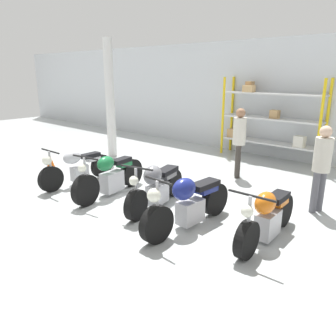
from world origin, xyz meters
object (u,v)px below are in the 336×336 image
(motorcycle_silver, at_px, (76,167))
(person_browsing, at_px, (322,162))
(shelving_rack, at_px, (268,118))
(person_near_rack, at_px, (239,137))
(motorcycle_grey, at_px, (156,186))
(motorcycle_green, at_px, (110,177))
(motorcycle_blue, at_px, (188,203))
(traffic_cone, at_px, (51,164))
(motorcycle_orange, at_px, (267,217))

(motorcycle_silver, bearing_deg, person_browsing, 112.65)
(shelving_rack, relative_size, person_near_rack, 1.77)
(person_near_rack, bearing_deg, motorcycle_grey, 52.91)
(motorcycle_silver, xyz_separation_m, motorcycle_grey, (2.37, 0.29, -0.01))
(motorcycle_green, height_order, motorcycle_blue, motorcycle_blue)
(motorcycle_silver, height_order, person_near_rack, person_near_rack)
(motorcycle_grey, xyz_separation_m, traffic_cone, (-3.56, -0.31, -0.15))
(motorcycle_blue, distance_m, motorcycle_orange, 1.31)
(motorcycle_orange, bearing_deg, shelving_rack, -155.91)
(person_browsing, distance_m, traffic_cone, 6.46)
(motorcycle_grey, bearing_deg, motorcycle_blue, 60.32)
(motorcycle_green, xyz_separation_m, motorcycle_grey, (1.20, 0.20, 0.00))
(shelving_rack, height_order, motorcycle_orange, shelving_rack)
(shelving_rack, distance_m, motorcycle_blue, 5.52)
(shelving_rack, bearing_deg, person_near_rack, -81.74)
(motorcycle_green, xyz_separation_m, person_browsing, (3.67, 2.08, 0.57))
(shelving_rack, bearing_deg, motorcycle_green, -101.68)
(motorcycle_orange, height_order, traffic_cone, motorcycle_orange)
(motorcycle_grey, distance_m, motorcycle_orange, 2.28)
(motorcycle_grey, bearing_deg, motorcycle_orange, 81.01)
(motorcycle_green, height_order, person_near_rack, person_near_rack)
(motorcycle_silver, bearing_deg, traffic_cone, -90.62)
(motorcycle_green, distance_m, motorcycle_grey, 1.21)
(motorcycle_orange, bearing_deg, motorcycle_silver, -86.43)
(motorcycle_grey, xyz_separation_m, motorcycle_orange, (2.27, 0.17, -0.02))
(shelving_rack, xyz_separation_m, person_near_rack, (0.32, -2.24, -0.22))
(motorcycle_grey, bearing_deg, motorcycle_green, -93.66)
(motorcycle_blue, relative_size, person_browsing, 1.27)
(person_near_rack, bearing_deg, motorcycle_orange, 95.43)
(motorcycle_green, distance_m, motorcycle_orange, 3.49)
(shelving_rack, height_order, person_browsing, shelving_rack)
(motorcycle_green, bearing_deg, motorcycle_orange, 87.33)
(motorcycle_blue, height_order, person_browsing, person_browsing)
(motorcycle_grey, distance_m, motorcycle_blue, 1.10)
(shelving_rack, bearing_deg, motorcycle_grey, -88.66)
(motorcycle_green, bearing_deg, traffic_cone, -96.03)
(motorcycle_orange, height_order, person_near_rack, person_near_rack)
(person_browsing, bearing_deg, person_near_rack, -2.51)
(person_near_rack, bearing_deg, motorcycle_silver, 17.28)
(motorcycle_silver, xyz_separation_m, person_browsing, (4.84, 2.18, 0.55))
(motorcycle_grey, bearing_deg, traffic_cone, -98.18)
(motorcycle_silver, xyz_separation_m, motorcycle_orange, (4.64, 0.46, -0.03))
(motorcycle_grey, distance_m, person_browsing, 3.16)
(motorcycle_orange, height_order, person_browsing, person_browsing)
(person_browsing, bearing_deg, motorcycle_orange, 102.23)
(traffic_cone, bearing_deg, motorcycle_blue, 0.00)
(person_browsing, height_order, person_near_rack, person_near_rack)
(shelving_rack, xyz_separation_m, motorcycle_orange, (2.39, -4.85, -0.86))
(motorcycle_green, xyz_separation_m, motorcycle_orange, (3.47, 0.37, -0.01))
(motorcycle_silver, relative_size, person_near_rack, 1.15)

